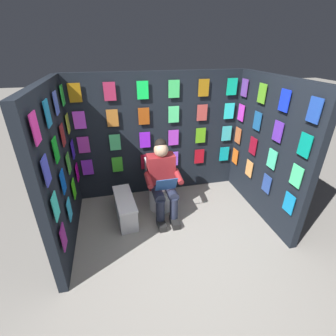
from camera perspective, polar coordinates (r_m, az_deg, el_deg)
name	(u,v)px	position (r m, az deg, el deg)	size (l,w,h in m)	color
ground_plane	(189,268)	(3.14, 5.06, -22.33)	(30.00, 30.00, 0.00)	gray
display_wall_back	(158,136)	(4.07, -2.27, 7.56)	(2.83, 0.14, 2.03)	black
display_wall_left	(267,150)	(3.78, 22.26, 3.91)	(0.14, 1.80, 2.03)	black
display_wall_right	(58,171)	(3.21, -24.30, -0.58)	(0.14, 1.80, 2.03)	black
toilet	(160,188)	(3.91, -1.93, -4.60)	(0.41, 0.56, 0.77)	white
person_reading	(163,180)	(3.58, -1.23, -2.73)	(0.53, 0.69, 1.19)	maroon
comic_longbox_near	(125,208)	(3.75, -10.00, -9.20)	(0.33, 0.78, 0.37)	silver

